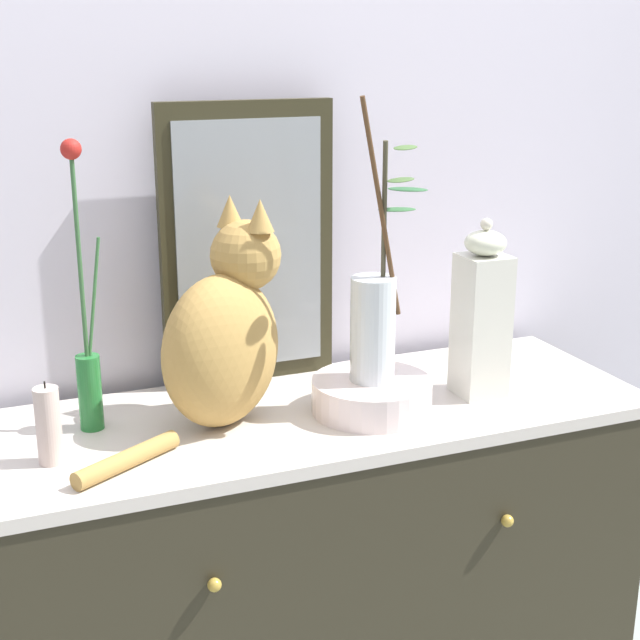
% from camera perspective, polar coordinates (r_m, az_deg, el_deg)
% --- Properties ---
extents(wall_back, '(4.40, 0.08, 2.60)m').
position_cam_1_polar(wall_back, '(1.97, -3.39, 10.69)').
color(wall_back, silver).
rests_on(wall_back, ground_plane).
extents(sideboard, '(1.29, 0.48, 0.83)m').
position_cam_1_polar(sideboard, '(2.00, 0.00, -16.45)').
color(sideboard, '#2F2B1D').
rests_on(sideboard, ground_plane).
extents(mirror_leaning, '(0.36, 0.03, 0.58)m').
position_cam_1_polar(mirror_leaning, '(1.88, -4.45, 4.62)').
color(mirror_leaning, '#2F2C1A').
rests_on(mirror_leaning, sideboard).
extents(cat_sitting, '(0.45, 0.32, 0.42)m').
position_cam_1_polar(cat_sitting, '(1.69, -5.91, -0.94)').
color(cat_sitting, '#AE8644').
rests_on(cat_sitting, sideboard).
extents(vase_slim_green, '(0.06, 0.04, 0.53)m').
position_cam_1_polar(vase_slim_green, '(1.72, -14.18, -1.90)').
color(vase_slim_green, '#247231').
rests_on(vase_slim_green, sideboard).
extents(bowl_porcelain, '(0.23, 0.23, 0.06)m').
position_cam_1_polar(bowl_porcelain, '(1.78, 3.21, -4.66)').
color(bowl_porcelain, white).
rests_on(bowl_porcelain, sideboard).
extents(vase_glass_clear, '(0.13, 0.17, 0.53)m').
position_cam_1_polar(vase_glass_clear, '(1.73, 3.37, -0.00)').
color(vase_glass_clear, silver).
rests_on(vase_glass_clear, bowl_porcelain).
extents(jar_lidded_porcelain, '(0.09, 0.09, 0.36)m').
position_cam_1_polar(jar_lidded_porcelain, '(1.85, 9.94, 0.28)').
color(jar_lidded_porcelain, silver).
rests_on(jar_lidded_porcelain, sideboard).
extents(candle_pillar, '(0.04, 0.04, 0.15)m').
position_cam_1_polar(candle_pillar, '(1.62, -16.40, -6.28)').
color(candle_pillar, beige).
rests_on(candle_pillar, sideboard).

